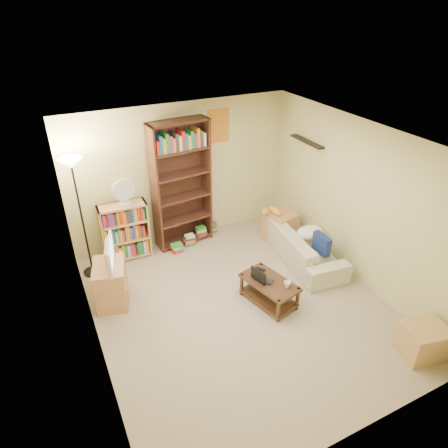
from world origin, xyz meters
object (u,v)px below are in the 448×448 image
Objects in this scene: laptop at (264,278)px; television at (106,254)px; coffee_table at (269,289)px; side_table at (280,227)px; tall_bookshelf at (181,182)px; floor_lamp at (75,185)px; tabby_cat at (273,211)px; mug at (287,284)px; short_bookshelf at (125,232)px; tv_stand at (111,284)px; end_cabinet at (423,341)px; desk_fan at (124,192)px; sofa at (303,245)px.

television is (-2.04, 0.93, 0.46)m from laptop.
side_table is (1.10, 1.39, 0.04)m from coffee_table.
tall_bookshelf is 1.13× the size of floor_lamp.
television reaches higher than side_table.
side_table is at bearing -30.73° from tall_bookshelf.
television is 0.30× the size of tall_bookshelf.
floor_lamp reaches higher than tabby_cat.
short_bookshelf is at bearing 126.83° from mug.
tv_stand is 4.28m from end_cabinet.
television is 0.67× the size of short_bookshelf.
tabby_cat is 2.64m from desk_fan.
laptop is at bearing -50.51° from short_bookshelf.
television is 4.33m from end_cabinet.
television is 1.29× the size of end_cabinet.
sofa is 3.12m from desk_fan.
tv_stand is at bearing -80.05° from floor_lamp.
tv_stand is at bearing 0.00° from television.
mug is 2.89m from short_bookshelf.
side_table is (3.17, 0.36, -0.05)m from tv_stand.
laptop is at bearing -126.54° from tabby_cat.
tabby_cat reaches higher than laptop.
laptop is at bearing 125.00° from end_cabinet.
tall_bookshelf is (-0.47, 2.04, 0.80)m from laptop.
floor_lamp is 3.78× the size of end_cabinet.
tabby_cat is at bearing -7.89° from floor_lamp.
tabby_cat is at bearing -70.14° from laptop.
tabby_cat is at bearing 64.07° from mug.
tabby_cat is at bearing 94.64° from end_cabinet.
desk_fan is (-2.64, 1.33, 0.98)m from sofa.
sofa is 1.32m from laptop.
mug is at bearing -14.86° from tv_stand.
short_bookshelf is (0.50, 1.06, 0.18)m from tv_stand.
short_bookshelf is (-1.73, 2.31, 0.08)m from mug.
tv_stand is at bearing 139.90° from coffee_table.
television is (-3.04, -0.42, 0.24)m from tabby_cat.
television reaches higher than laptop.
floor_lamp reaches higher than end_cabinet.
side_table is at bearing -8.65° from floor_lamp.
tall_bookshelf is 2.22× the size of short_bookshelf.
short_bookshelf is (-2.70, 1.37, 0.24)m from sofa.
sofa is at bearing 18.92° from coffee_table.
desk_fan reaches higher than short_bookshelf.
desk_fan is at bearing 112.89° from coffee_table.
sofa is at bearing -87.75° from side_table.
tabby_cat is 3.25× the size of mug.
floor_lamp is (-3.19, 0.44, 0.98)m from tabby_cat.
floor_lamp reaches higher than desk_fan.
tabby_cat is at bearing -67.68° from television.
mug is at bearing -41.60° from floor_lamp.
tv_stand is 1.54m from floor_lamp.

